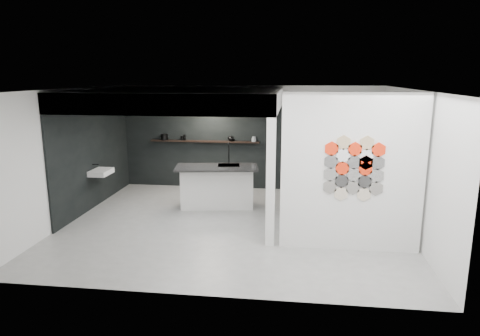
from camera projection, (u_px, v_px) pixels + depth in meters
name	position (u px, v px, depth m)	size (l,w,h in m)	color
floor	(233.00, 224.00, 8.99)	(7.00, 6.00, 0.01)	gray
partition_panel	(351.00, 173.00, 7.45)	(2.45, 0.15, 2.80)	silver
bay_clad_back	(202.00, 145.00, 11.78)	(4.40, 0.04, 2.35)	black
bay_clad_left	(95.00, 157.00, 10.13)	(0.04, 4.00, 2.35)	black
bulkhead	(182.00, 99.00, 9.57)	(4.40, 4.00, 0.40)	silver
corner_column	(271.00, 183.00, 7.67)	(0.16, 0.16, 2.35)	silver
fascia_beam	(155.00, 105.00, 7.71)	(4.40, 0.16, 0.40)	silver
wall_basin	(101.00, 172.00, 9.98)	(0.40, 0.60, 0.12)	silver
display_shelf	(205.00, 141.00, 11.63)	(3.00, 0.15, 0.04)	black
kitchen_island	(217.00, 186.00, 10.06)	(1.99, 1.10, 1.53)	silver
stockpot	(164.00, 137.00, 11.75)	(0.19, 0.19, 0.16)	black
kettle	(231.00, 139.00, 11.53)	(0.16, 0.16, 0.14)	black
glass_bowl	(254.00, 140.00, 11.45)	(0.12, 0.12, 0.09)	gray
glass_vase	(254.00, 139.00, 11.45)	(0.10, 0.10, 0.13)	gray
bottle_dark	(185.00, 138.00, 11.68)	(0.06, 0.06, 0.15)	black
utensil_cup	(182.00, 138.00, 11.69)	(0.09, 0.09, 0.11)	black
hex_tile_cluster	(354.00, 168.00, 7.34)	(1.04, 0.02, 1.16)	#66635E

